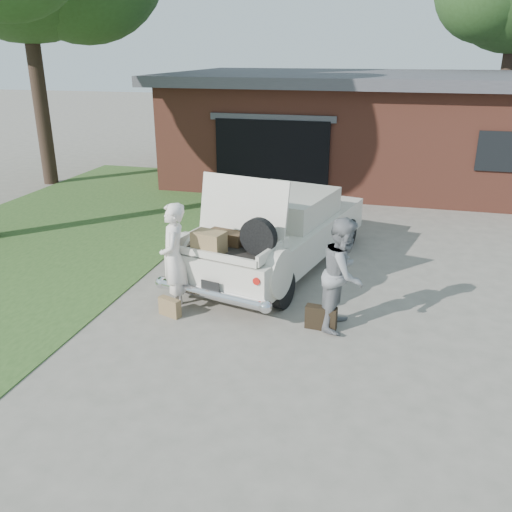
# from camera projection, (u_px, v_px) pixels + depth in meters

# --- Properties ---
(ground) EXTENTS (90.00, 90.00, 0.00)m
(ground) POSITION_uv_depth(u_px,v_px,m) (245.00, 340.00, 7.90)
(ground) COLOR gray
(ground) RESTS_ON ground
(grass_strip) EXTENTS (6.00, 16.00, 0.02)m
(grass_strip) POSITION_uv_depth(u_px,v_px,m) (43.00, 242.00, 11.93)
(grass_strip) COLOR #2D4C1E
(grass_strip) RESTS_ON ground
(house) EXTENTS (12.80, 7.80, 3.30)m
(house) POSITION_uv_depth(u_px,v_px,m) (372.00, 126.00, 17.44)
(house) COLOR brown
(house) RESTS_ON ground
(sedan) EXTENTS (2.96, 5.23, 2.04)m
(sedan) POSITION_uv_depth(u_px,v_px,m) (278.00, 231.00, 10.37)
(sedan) COLOR beige
(sedan) RESTS_ON ground
(woman_left) EXTENTS (0.63, 0.76, 1.78)m
(woman_left) POSITION_uv_depth(u_px,v_px,m) (174.00, 258.00, 8.55)
(woman_left) COLOR white
(woman_left) RESTS_ON ground
(woman_right) EXTENTS (0.75, 0.91, 1.72)m
(woman_right) POSITION_uv_depth(u_px,v_px,m) (343.00, 274.00, 8.03)
(woman_right) COLOR gray
(woman_right) RESTS_ON ground
(suitcase_left) EXTENTS (0.41, 0.25, 0.30)m
(suitcase_left) POSITION_uv_depth(u_px,v_px,m) (170.00, 307.00, 8.59)
(suitcase_left) COLOR olive
(suitcase_left) RESTS_ON ground
(suitcase_right) EXTENTS (0.48, 0.19, 0.37)m
(suitcase_right) POSITION_uv_depth(u_px,v_px,m) (321.00, 318.00, 8.18)
(suitcase_right) COLOR black
(suitcase_right) RESTS_ON ground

